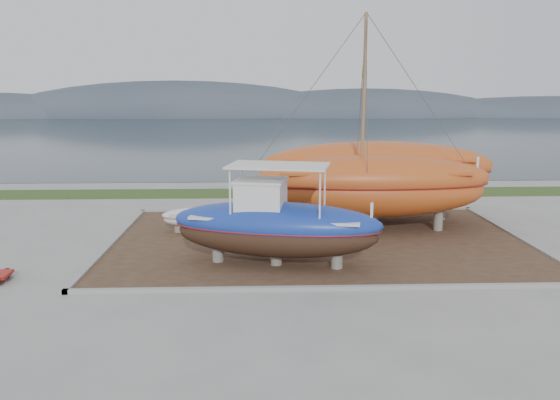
{
  "coord_description": "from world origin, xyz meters",
  "views": [
    {
      "loc": [
        -2.57,
        -19.52,
        6.67
      ],
      "look_at": [
        -1.73,
        4.0,
        1.9
      ],
      "focal_mm": 35.0,
      "sensor_mm": 36.0,
      "label": 1
    }
  ],
  "objects_px": {
    "blue_caique": "(276,215)",
    "orange_bare_hull": "(376,182)",
    "white_dinghy": "(201,220)",
    "orange_sailboat": "(375,126)"
  },
  "relations": [
    {
      "from": "blue_caique",
      "to": "orange_bare_hull",
      "type": "relative_size",
      "value": 0.67
    },
    {
      "from": "blue_caique",
      "to": "orange_sailboat",
      "type": "distance_m",
      "value": 7.52
    },
    {
      "from": "orange_bare_hull",
      "to": "orange_sailboat",
      "type": "bearing_deg",
      "value": -104.1
    },
    {
      "from": "orange_sailboat",
      "to": "orange_bare_hull",
      "type": "xyz_separation_m",
      "value": [
        0.65,
        2.35,
        -3.02
      ]
    },
    {
      "from": "blue_caique",
      "to": "orange_sailboat",
      "type": "xyz_separation_m",
      "value": [
        4.71,
        5.01,
        3.05
      ]
    },
    {
      "from": "blue_caique",
      "to": "white_dinghy",
      "type": "xyz_separation_m",
      "value": [
        -3.4,
        5.15,
        -1.39
      ]
    },
    {
      "from": "orange_sailboat",
      "to": "orange_bare_hull",
      "type": "bearing_deg",
      "value": 75.32
    },
    {
      "from": "white_dinghy",
      "to": "orange_bare_hull",
      "type": "bearing_deg",
      "value": 11.33
    },
    {
      "from": "orange_sailboat",
      "to": "orange_bare_hull",
      "type": "height_order",
      "value": "orange_sailboat"
    },
    {
      "from": "blue_caique",
      "to": "orange_bare_hull",
      "type": "distance_m",
      "value": 9.1
    }
  ]
}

